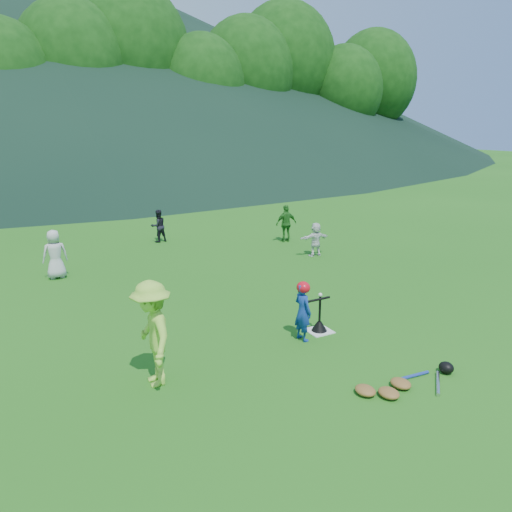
{
  "coord_description": "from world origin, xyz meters",
  "views": [
    {
      "loc": [
        -5.28,
        -7.13,
        3.84
      ],
      "look_at": [
        0.0,
        2.5,
        0.9
      ],
      "focal_mm": 35.0,
      "sensor_mm": 36.0,
      "label": 1
    }
  ],
  "objects": [
    {
      "name": "batter_gear",
      "position": [
        -0.47,
        -0.15,
        0.98
      ],
      "size": [
        0.73,
        0.26,
        0.45
      ],
      "color": "red",
      "rests_on": "ground"
    },
    {
      "name": "home_plate",
      "position": [
        0.0,
        0.0,
        0.01
      ],
      "size": [
        0.45,
        0.45,
        0.02
      ],
      "primitive_type": "cube",
      "color": "silver",
      "rests_on": "ground"
    },
    {
      "name": "adult_coach",
      "position": [
        -3.34,
        -0.39,
        0.81
      ],
      "size": [
        0.68,
        1.09,
        1.63
      ],
      "primitive_type": "imported",
      "rotation": [
        0.0,
        0.0,
        -1.64
      ],
      "color": "#9BD940",
      "rests_on": "ground"
    },
    {
      "name": "outfield_fence",
      "position": [
        0.0,
        28.0,
        0.7
      ],
      "size": [
        70.07,
        0.08,
        1.33
      ],
      "color": "gray",
      "rests_on": "ground"
    },
    {
      "name": "fielder_d",
      "position": [
        3.18,
        4.63,
        0.5
      ],
      "size": [
        0.95,
        0.36,
        1.01
      ],
      "primitive_type": "imported",
      "rotation": [
        0.0,
        0.0,
        3.07
      ],
      "color": "white",
      "rests_on": "ground"
    },
    {
      "name": "ground",
      "position": [
        0.0,
        0.0,
        0.0
      ],
      "size": [
        120.0,
        120.0,
        0.0
      ],
      "primitive_type": "plane",
      "color": "#1F6216",
      "rests_on": "ground"
    },
    {
      "name": "batting_tee",
      "position": [
        0.0,
        0.0,
        0.13
      ],
      "size": [
        0.3,
        0.3,
        0.68
      ],
      "color": "black",
      "rests_on": "home_plate"
    },
    {
      "name": "fielder_a",
      "position": [
        -3.89,
        5.99,
        0.63
      ],
      "size": [
        0.63,
        0.43,
        1.25
      ],
      "primitive_type": "imported",
      "rotation": [
        0.0,
        0.0,
        3.19
      ],
      "color": "#B9B9B9",
      "rests_on": "ground"
    },
    {
      "name": "equipment_pile",
      "position": [
        -0.15,
        -2.3,
        0.07
      ],
      "size": [
        1.8,
        0.75,
        0.19
      ],
      "color": "olive",
      "rests_on": "ground"
    },
    {
      "name": "fielder_c",
      "position": [
        3.39,
        6.6,
        0.61
      ],
      "size": [
        0.75,
        0.38,
        1.23
      ],
      "primitive_type": "imported",
      "rotation": [
        0.0,
        0.0,
        3.02
      ],
      "color": "#246C20",
      "rests_on": "ground"
    },
    {
      "name": "tree_line",
      "position": [
        0.2,
        33.83,
        8.21
      ],
      "size": [
        70.04,
        11.4,
        14.82
      ],
      "color": "#382314",
      "rests_on": "ground"
    },
    {
      "name": "batter_child",
      "position": [
        -0.49,
        -0.15,
        0.54
      ],
      "size": [
        0.3,
        0.42,
        1.09
      ],
      "primitive_type": "imported",
      "rotation": [
        0.0,
        0.0,
        1.68
      ],
      "color": "navy",
      "rests_on": "ground"
    },
    {
      "name": "fielder_b",
      "position": [
        -0.34,
        8.6,
        0.54
      ],
      "size": [
        0.59,
        0.5,
        1.08
      ],
      "primitive_type": "imported",
      "rotation": [
        0.0,
        0.0,
        3.32
      ],
      "color": "black",
      "rests_on": "ground"
    },
    {
      "name": "baseball",
      "position": [
        0.0,
        0.0,
        0.74
      ],
      "size": [
        0.08,
        0.08,
        0.08
      ],
      "primitive_type": "sphere",
      "color": "white",
      "rests_on": "batting_tee"
    }
  ]
}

